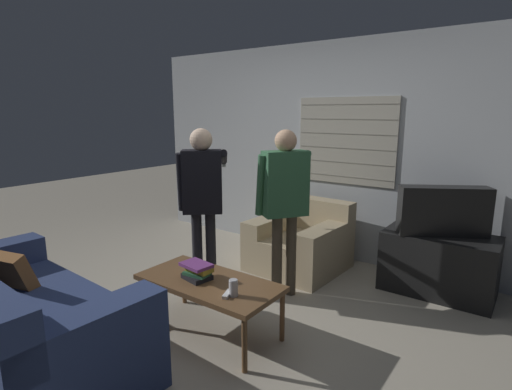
{
  "coord_description": "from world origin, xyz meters",
  "views": [
    {
      "loc": [
        2.15,
        -2.36,
        1.75
      ],
      "look_at": [
        0.04,
        0.53,
        1.0
      ],
      "focal_mm": 28.0,
      "sensor_mm": 36.0,
      "label": 1
    }
  ],
  "objects_px": {
    "book_stack": "(197,271)",
    "person_right_standing": "(285,194)",
    "tv": "(443,211)",
    "armchair_beige": "(301,243)",
    "spare_remote": "(227,294)",
    "coffee_table": "(209,285)",
    "person_left_standing": "(203,191)",
    "soda_can": "(233,288)",
    "couch_blue": "(20,324)"
  },
  "relations": [
    {
      "from": "book_stack",
      "to": "person_right_standing",
      "type": "bearing_deg",
      "value": 77.85
    },
    {
      "from": "tv",
      "to": "person_right_standing",
      "type": "xyz_separation_m",
      "value": [
        -1.2,
        -0.93,
        0.18
      ]
    },
    {
      "from": "armchair_beige",
      "to": "spare_remote",
      "type": "relative_size",
      "value": 7.23
    },
    {
      "from": "armchair_beige",
      "to": "coffee_table",
      "type": "xyz_separation_m",
      "value": [
        0.1,
        -1.63,
        0.11
      ]
    },
    {
      "from": "person_left_standing",
      "to": "soda_can",
      "type": "xyz_separation_m",
      "value": [
        0.91,
        -0.66,
        -0.5
      ]
    },
    {
      "from": "armchair_beige",
      "to": "person_left_standing",
      "type": "bearing_deg",
      "value": 68.6
    },
    {
      "from": "spare_remote",
      "to": "soda_can",
      "type": "bearing_deg",
      "value": 12.1
    },
    {
      "from": "coffee_table",
      "to": "person_right_standing",
      "type": "bearing_deg",
      "value": 82.85
    },
    {
      "from": "couch_blue",
      "to": "soda_can",
      "type": "distance_m",
      "value": 1.48
    },
    {
      "from": "couch_blue",
      "to": "spare_remote",
      "type": "relative_size",
      "value": 14.41
    },
    {
      "from": "person_left_standing",
      "to": "person_right_standing",
      "type": "xyz_separation_m",
      "value": [
        0.7,
        0.36,
        -0.0
      ]
    },
    {
      "from": "armchair_beige",
      "to": "couch_blue",
      "type": "bearing_deg",
      "value": 79.69
    },
    {
      "from": "person_left_standing",
      "to": "person_right_standing",
      "type": "height_order",
      "value": "person_left_standing"
    },
    {
      "from": "coffee_table",
      "to": "book_stack",
      "type": "xyz_separation_m",
      "value": [
        -0.09,
        -0.03,
        0.11
      ]
    },
    {
      "from": "coffee_table",
      "to": "tv",
      "type": "distance_m",
      "value": 2.31
    },
    {
      "from": "person_left_standing",
      "to": "coffee_table",
      "type": "bearing_deg",
      "value": -84.84
    },
    {
      "from": "person_right_standing",
      "to": "spare_remote",
      "type": "bearing_deg",
      "value": -135.47
    },
    {
      "from": "coffee_table",
      "to": "spare_remote",
      "type": "xyz_separation_m",
      "value": [
        0.29,
        -0.12,
        0.05
      ]
    },
    {
      "from": "tv",
      "to": "book_stack",
      "type": "bearing_deg",
      "value": 23.01
    },
    {
      "from": "coffee_table",
      "to": "spare_remote",
      "type": "bearing_deg",
      "value": -22.18
    },
    {
      "from": "couch_blue",
      "to": "person_left_standing",
      "type": "height_order",
      "value": "person_left_standing"
    },
    {
      "from": "tv",
      "to": "soda_can",
      "type": "height_order",
      "value": "tv"
    },
    {
      "from": "armchair_beige",
      "to": "spare_remote",
      "type": "distance_m",
      "value": 1.8
    },
    {
      "from": "soda_can",
      "to": "armchair_beige",
      "type": "bearing_deg",
      "value": 103.83
    },
    {
      "from": "coffee_table",
      "to": "tv",
      "type": "bearing_deg",
      "value": 54.77
    },
    {
      "from": "couch_blue",
      "to": "coffee_table",
      "type": "xyz_separation_m",
      "value": [
        0.75,
        1.09,
        0.08
      ]
    },
    {
      "from": "armchair_beige",
      "to": "book_stack",
      "type": "distance_m",
      "value": 1.68
    },
    {
      "from": "tv",
      "to": "couch_blue",
      "type": "bearing_deg",
      "value": 24.63
    },
    {
      "from": "coffee_table",
      "to": "tv",
      "type": "height_order",
      "value": "tv"
    },
    {
      "from": "couch_blue",
      "to": "coffee_table",
      "type": "bearing_deg",
      "value": 58.4
    },
    {
      "from": "couch_blue",
      "to": "person_right_standing",
      "type": "relative_size",
      "value": 1.23
    },
    {
      "from": "tv",
      "to": "soda_can",
      "type": "relative_size",
      "value": 6.4
    },
    {
      "from": "book_stack",
      "to": "soda_can",
      "type": "bearing_deg",
      "value": -8.67
    },
    {
      "from": "soda_can",
      "to": "spare_remote",
      "type": "distance_m",
      "value": 0.07
    },
    {
      "from": "tv",
      "to": "person_left_standing",
      "type": "xyz_separation_m",
      "value": [
        -1.9,
        -1.29,
        0.18
      ]
    },
    {
      "from": "person_right_standing",
      "to": "soda_can",
      "type": "relative_size",
      "value": 12.65
    },
    {
      "from": "couch_blue",
      "to": "armchair_beige",
      "type": "distance_m",
      "value": 2.8
    },
    {
      "from": "tv",
      "to": "person_left_standing",
      "type": "height_order",
      "value": "person_left_standing"
    },
    {
      "from": "person_right_standing",
      "to": "book_stack",
      "type": "relative_size",
      "value": 6.19
    },
    {
      "from": "soda_can",
      "to": "person_left_standing",
      "type": "bearing_deg",
      "value": 143.97
    },
    {
      "from": "book_stack",
      "to": "coffee_table",
      "type": "bearing_deg",
      "value": 19.6
    },
    {
      "from": "soda_can",
      "to": "book_stack",
      "type": "bearing_deg",
      "value": 171.33
    },
    {
      "from": "couch_blue",
      "to": "tv",
      "type": "height_order",
      "value": "tv"
    },
    {
      "from": "armchair_beige",
      "to": "spare_remote",
      "type": "height_order",
      "value": "armchair_beige"
    },
    {
      "from": "tv",
      "to": "person_left_standing",
      "type": "distance_m",
      "value": 2.3
    },
    {
      "from": "person_left_standing",
      "to": "person_right_standing",
      "type": "bearing_deg",
      "value": -13.55
    },
    {
      "from": "coffee_table",
      "to": "person_left_standing",
      "type": "relative_size",
      "value": 0.72
    },
    {
      "from": "coffee_table",
      "to": "tv",
      "type": "relative_size",
      "value": 1.43
    },
    {
      "from": "armchair_beige",
      "to": "person_right_standing",
      "type": "xyz_separation_m",
      "value": [
        0.21,
        -0.71,
        0.71
      ]
    },
    {
      "from": "coffee_table",
      "to": "armchair_beige",
      "type": "bearing_deg",
      "value": 93.37
    }
  ]
}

